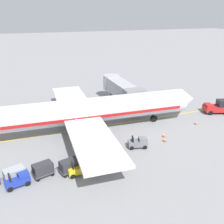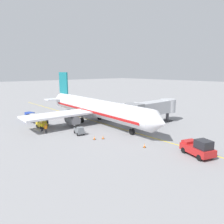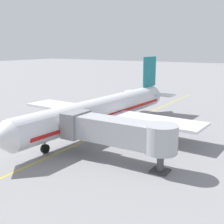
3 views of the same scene
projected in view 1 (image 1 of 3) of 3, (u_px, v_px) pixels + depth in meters
ground_plane at (80, 129)px, 39.10m from camera, size 400.00×400.00×0.00m
gate_lead_in_line at (80, 129)px, 39.10m from camera, size 0.24×80.00×0.01m
parked_airliner at (85, 111)px, 37.54m from camera, size 30.23×37.32×10.63m
jet_bridge at (121, 89)px, 47.43m from camera, size 13.44×3.50×4.98m
pushback_tractor at (218, 107)px, 45.18m from camera, size 3.45×4.86×2.40m
baggage_tug_lead at (18, 180)px, 26.25m from camera, size 1.74×2.70×1.62m
baggage_tug_trailing at (138, 143)px, 33.68m from camera, size 1.83×2.72×1.62m
baggage_tug_spare at (80, 168)px, 28.18m from camera, size 1.42×2.57×1.62m
baggage_cart_front at (69, 165)px, 28.28m from camera, size 1.85×2.98×1.58m
baggage_cart_second_in_train at (43, 169)px, 27.67m from camera, size 1.85×2.98×1.58m
baggage_cart_third_in_train at (14, 174)px, 26.80m from camera, size 1.85×2.98×1.58m
ground_crew_wing_walker at (103, 167)px, 28.00m from camera, size 0.60×0.54×1.69m
ground_crew_loader at (120, 164)px, 28.51m from camera, size 0.72×0.33×1.69m
ground_crew_marshaller at (95, 140)px, 33.98m from camera, size 0.26×0.73×1.69m
safety_cone_nose_left at (164, 140)px, 35.41m from camera, size 0.36×0.36×0.59m
safety_cone_nose_right at (164, 135)px, 36.73m from camera, size 0.36×0.36×0.59m
safety_cone_wing_tip at (196, 123)px, 40.83m from camera, size 0.36×0.36×0.59m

